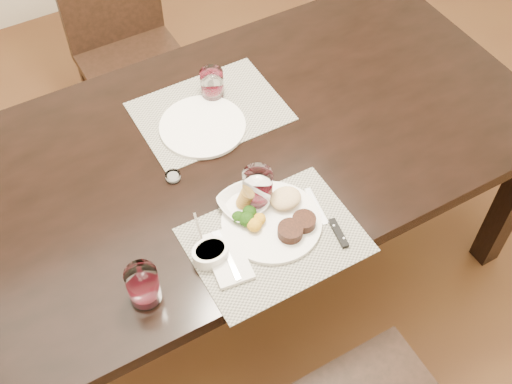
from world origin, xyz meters
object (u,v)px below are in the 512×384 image
steak_knife (333,226)px  cracker_bowl (243,203)px  far_plate (203,126)px  wine_glass_near (257,189)px  chair_far (126,42)px  dinner_plate (276,218)px

steak_knife → cracker_bowl: (-0.18, 0.18, 0.01)m
steak_knife → far_plate: bearing=114.9°
cracker_bowl → wine_glass_near: bearing=0.0°
chair_far → steak_knife: 1.37m
cracker_bowl → far_plate: bearing=83.1°
chair_far → steak_knife: chair_far is taller
dinner_plate → cracker_bowl: 0.11m
dinner_plate → cracker_bowl: bearing=139.7°
wine_glass_near → far_plate: size_ratio=0.43×
dinner_plate → far_plate: size_ratio=1.03×
chair_far → far_plate: (-0.04, -0.83, 0.26)m
wine_glass_near → dinner_plate: bearing=-84.3°
steak_knife → dinner_plate: bearing=153.0°
dinner_plate → steak_knife: bearing=-19.0°
chair_far → wine_glass_near: size_ratio=7.66×
dinner_plate → far_plate: 0.43m
wine_glass_near → chair_far: bearing=88.5°
cracker_bowl → chair_far: bearing=86.2°
chair_far → far_plate: chair_far is taller
chair_far → far_plate: bearing=-92.5°
wine_glass_near → cracker_bowl: bearing=-180.0°
cracker_bowl → far_plate: size_ratio=0.54×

